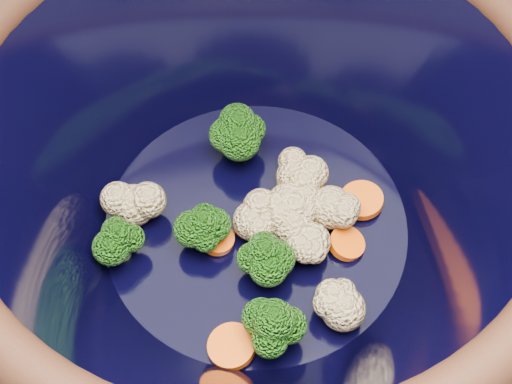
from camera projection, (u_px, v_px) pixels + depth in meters
The scene contains 3 objects.
counter at pixel (230, 347), 0.98m from camera, with size 1.20×1.20×0.90m, color silver.
mixing_bowl at pixel (256, 178), 0.47m from camera, with size 0.51×0.51×0.18m.
vegetable_pile at pixel (255, 226), 0.50m from camera, with size 0.21×0.20×0.05m.
Camera 1 is at (-0.02, -0.35, 1.39)m, focal length 50.00 mm.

